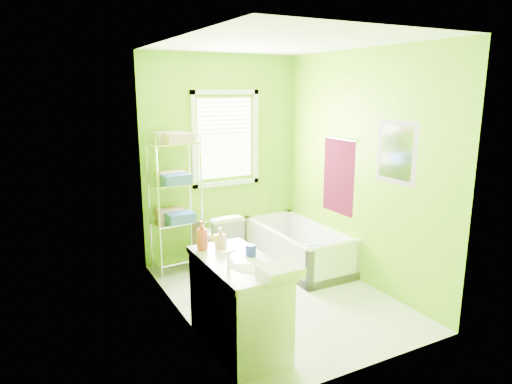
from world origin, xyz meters
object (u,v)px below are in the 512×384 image
toilet (219,239)px  wire_shelf_unit (176,188)px  bathtub (299,252)px  vanity (239,300)px

toilet → wire_shelf_unit: bearing=-15.5°
bathtub → wire_shelf_unit: bearing=159.1°
bathtub → vanity: (-1.48, -1.33, 0.26)m
bathtub → wire_shelf_unit: size_ratio=0.93×
vanity → wire_shelf_unit: (0.08, 1.86, 0.61)m
toilet → wire_shelf_unit: wire_shelf_unit is taller
bathtub → vanity: vanity is taller
bathtub → wire_shelf_unit: wire_shelf_unit is taller
bathtub → toilet: (-0.92, 0.40, 0.20)m
toilet → bathtub: bearing=156.9°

